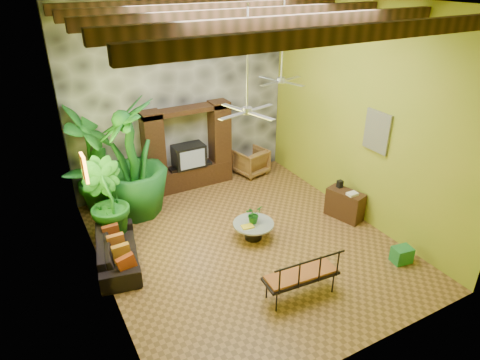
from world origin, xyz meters
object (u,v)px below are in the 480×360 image
tall_plant_b (106,202)px  coffee_table (253,228)px  ceiling_fan_back (281,71)px  tall_plant_c (132,159)px  entertainment_center (189,154)px  side_console (345,204)px  ceiling_fan_front (247,100)px  iron_bench (304,274)px  tall_plant_a (91,160)px  wicker_armchair (251,161)px  green_bin (402,255)px  sofa (117,250)px

tall_plant_b → coffee_table: tall_plant_b is taller
ceiling_fan_back → tall_plant_c: size_ratio=0.64×
entertainment_center → side_console: size_ratio=2.69×
tall_plant_b → tall_plant_c: size_ratio=0.66×
ceiling_fan_front → ceiling_fan_back: 2.41m
ceiling_fan_front → entertainment_center: bearing=86.8°
iron_bench → side_console: size_ratio=1.63×
coffee_table → ceiling_fan_front: bearing=-134.1°
entertainment_center → side_console: entertainment_center is taller
tall_plant_a → iron_bench: bearing=-62.9°
tall_plant_c → side_console: bearing=-31.5°
ceiling_fan_back → coffee_table: ceiling_fan_back is taller
tall_plant_b → iron_bench: 4.53m
ceiling_fan_front → ceiling_fan_back: size_ratio=1.00×
ceiling_fan_front → tall_plant_b: 3.96m
entertainment_center → tall_plant_a: (-2.54, -0.10, 0.40)m
tall_plant_b → entertainment_center: bearing=30.7°
coffee_table → side_console: side_console is taller
wicker_armchair → tall_plant_b: (-4.47, -1.40, 0.57)m
ceiling_fan_front → coffee_table: bearing=45.9°
tall_plant_a → coffee_table: tall_plant_a is taller
ceiling_fan_front → side_console: 4.17m
side_console → green_bin: 1.95m
ceiling_fan_back → tall_plant_a: bearing=156.0°
ceiling_fan_front → side_console: bearing=3.5°
side_console → ceiling_fan_back: bearing=110.0°
ceiling_fan_back → tall_plant_a: size_ratio=0.68×
tall_plant_a → green_bin: tall_plant_a is taller
sofa → side_console: side_console is taller
ceiling_fan_back → wicker_armchair: (0.29, 1.81, -3.02)m
tall_plant_b → green_bin: 6.39m
sofa → tall_plant_b: 1.15m
coffee_table → iron_bench: (-0.18, -2.11, 0.29)m
ceiling_fan_back → side_console: size_ratio=2.08×
tall_plant_c → iron_bench: bearing=-68.4°
iron_bench → sofa: bearing=139.4°
tall_plant_b → iron_bench: bearing=-54.0°
ceiling_fan_back → sofa: (-4.25, -0.54, -3.11)m
entertainment_center → tall_plant_c: bearing=-157.9°
tall_plant_c → coffee_table: tall_plant_c is taller
sofa → tall_plant_b: size_ratio=1.05×
sofa → side_console: (5.30, -0.88, 0.06)m
sofa → side_console: size_ratio=2.25×
ceiling_fan_front → tall_plant_c: 3.77m
entertainment_center → coffee_table: entertainment_center is taller
entertainment_center → sofa: 3.69m
iron_bench → side_console: (2.58, 1.82, -0.19)m
tall_plant_b → coffee_table: bearing=-28.5°
tall_plant_b → ceiling_fan_front: bearing=-40.1°
ceiling_fan_back → tall_plant_b: (-4.18, 0.41, -2.45)m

